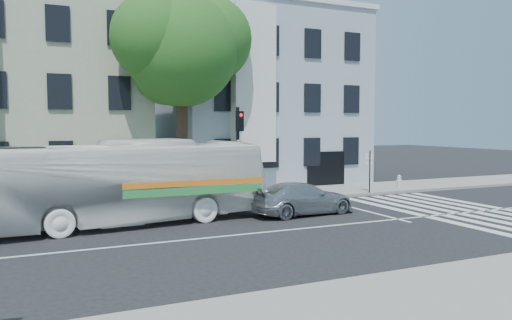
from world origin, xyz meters
TOP-DOWN VIEW (x-y plane):
  - ground at (0.00, 0.00)m, footprint 120.00×120.00m
  - sidewalk_far at (0.00, 8.00)m, footprint 80.00×4.00m
  - sidewalk_near at (0.00, -8.00)m, footprint 80.00×4.00m
  - building_left at (-7.00, 15.00)m, footprint 12.00×10.00m
  - building_right at (7.00, 15.00)m, footprint 12.00×10.00m
  - street_tree at (0.06, 8.74)m, footprint 7.30×5.90m
  - bus at (-4.01, 3.47)m, footprint 3.90×11.89m
  - sedan at (3.52, 2.60)m, footprint 2.28×4.86m
  - hedge at (-7.22, 6.40)m, footprint 8.54×1.86m
  - traffic_signal at (2.00, 5.94)m, footprint 0.46×0.55m
  - fire_hydrant at (12.78, 7.30)m, footprint 0.41×0.24m
  - far_sign_pole at (9.73, 6.15)m, footprint 0.41×0.19m

SIDE VIEW (x-z plane):
  - ground at x=0.00m, z-range 0.00..0.00m
  - sidewalk_far at x=0.00m, z-range 0.00..0.15m
  - sidewalk_near at x=0.00m, z-range 0.00..0.15m
  - hedge at x=-7.22m, z-range 0.15..0.85m
  - fire_hydrant at x=12.78m, z-range 0.16..0.89m
  - sedan at x=3.52m, z-range 0.00..1.37m
  - far_sign_pole at x=9.73m, z-range 0.47..2.76m
  - bus at x=-4.01m, z-range 0.00..3.25m
  - traffic_signal at x=2.00m, z-range 0.68..5.32m
  - building_left at x=-7.00m, z-range 0.00..11.00m
  - building_right at x=7.00m, z-range 0.00..11.00m
  - street_tree at x=0.06m, z-range 2.28..13.38m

